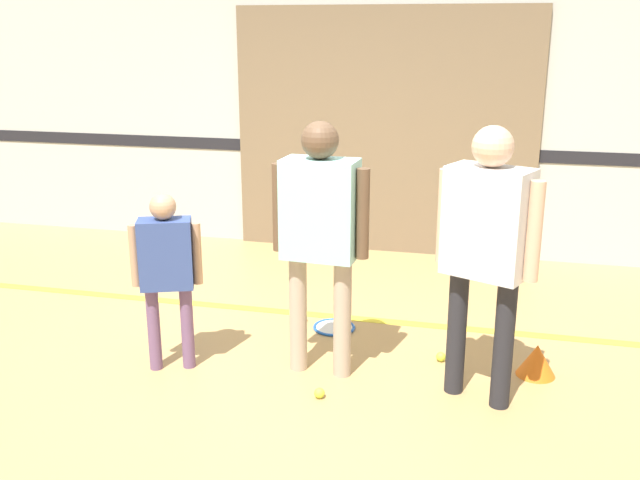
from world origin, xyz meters
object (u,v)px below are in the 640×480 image
tennis_ball_stray_left (441,357)px  person_student_right (487,237)px  tennis_ball_near_instructor (319,393)px  racket_spare_on_floor (335,328)px  tennis_ball_by_spare_racket (303,318)px  person_student_left (166,263)px  training_cone (537,360)px  person_instructor (320,223)px

tennis_ball_stray_left → person_student_right: bearing=-61.7°
tennis_ball_near_instructor → racket_spare_on_floor: bearing=97.4°
tennis_ball_by_spare_racket → tennis_ball_stray_left: bearing=-21.8°
tennis_ball_near_instructor → person_student_right: bearing=13.6°
person_student_left → tennis_ball_near_instructor: (1.05, -0.17, -0.70)m
person_student_right → tennis_ball_near_instructor: size_ratio=25.31×
tennis_ball_stray_left → training_cone: 0.63m
racket_spare_on_floor → tennis_ball_near_instructor: 1.05m
person_student_left → racket_spare_on_floor: person_student_left is taller
tennis_ball_stray_left → training_cone: (0.62, -0.06, 0.07)m
racket_spare_on_floor → training_cone: training_cone is taller
person_instructor → tennis_ball_by_spare_racket: (-0.33, 0.77, -0.99)m
person_instructor → training_cone: person_instructor is taller
person_student_left → tennis_ball_by_spare_racket: person_student_left is taller
racket_spare_on_floor → tennis_ball_near_instructor: size_ratio=8.14×
person_student_left → racket_spare_on_floor: 1.46m
tennis_ball_near_instructor → training_cone: size_ratio=0.26×
person_student_right → tennis_ball_stray_left: 1.13m
racket_spare_on_floor → training_cone: size_ratio=2.13×
person_instructor → person_student_right: size_ratio=0.99×
person_student_right → tennis_ball_near_instructor: (-0.93, -0.23, -1.00)m
tennis_ball_near_instructor → tennis_ball_by_spare_racket: (-0.41, 1.12, 0.00)m
person_student_right → training_cone: person_student_right is taller
person_instructor → tennis_ball_stray_left: 1.29m
racket_spare_on_floor → tennis_ball_near_instructor: tennis_ball_near_instructor is taller
racket_spare_on_floor → tennis_ball_by_spare_racket: (-0.27, 0.08, 0.02)m
person_instructor → tennis_ball_near_instructor: size_ratio=25.00×
tennis_ball_near_instructor → training_cone: 1.45m
person_instructor → person_student_right: bearing=-2.8°
racket_spare_on_floor → tennis_ball_near_instructor: bearing=-15.2°
tennis_ball_by_spare_racket → training_cone: (1.71, -0.50, 0.07)m
person_student_right → tennis_ball_stray_left: (-0.25, 0.46, -1.00)m
person_instructor → tennis_ball_near_instructor: person_instructor is taller
person_student_right → racket_spare_on_floor: (-1.07, 0.81, -1.02)m
tennis_ball_near_instructor → person_instructor: bearing=103.0°
person_student_left → tennis_ball_near_instructor: 1.28m
tennis_ball_near_instructor → tennis_ball_stray_left: size_ratio=1.00×
person_instructor → tennis_ball_stray_left: size_ratio=25.00×
person_student_right → racket_spare_on_floor: size_ratio=3.11×
person_instructor → training_cone: size_ratio=6.53×
training_cone → tennis_ball_stray_left: bearing=174.6°
person_student_left → tennis_ball_by_spare_racket: (0.64, 0.95, -0.70)m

